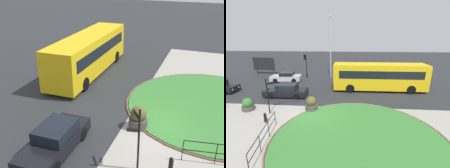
{
  "view_description": "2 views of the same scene",
  "coord_description": "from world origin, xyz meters",
  "views": [
    {
      "loc": [
        -13.01,
        -2.31,
        8.31
      ],
      "look_at": [
        2.38,
        3.51,
        1.12
      ],
      "focal_mm": 43.41,
      "sensor_mm": 36.0,
      "label": 1
    },
    {
      "loc": [
        3.0,
        -11.72,
        6.23
      ],
      "look_at": [
        1.72,
        4.48,
        1.42
      ],
      "focal_mm": 25.49,
      "sensor_mm": 36.0,
      "label": 2
    }
  ],
  "objects": [
    {
      "name": "ground",
      "position": [
        0.0,
        0.0,
        0.0
      ],
      "size": [
        120.0,
        120.0,
        0.0
      ],
      "primitive_type": "plane",
      "color": "#282B2D"
    },
    {
      "name": "sidewalk_paving",
      "position": [
        0.0,
        -2.14,
        0.01
      ],
      "size": [
        32.0,
        7.72,
        0.02
      ],
      "primitive_type": "cube",
      "color": "#9E998E",
      "rests_on": "ground"
    },
    {
      "name": "grass_island",
      "position": [
        3.62,
        -2.95,
        0.05
      ],
      "size": [
        10.89,
        10.89,
        0.1
      ],
      "primitive_type": "cylinder",
      "color": "#387A33",
      "rests_on": "ground"
    },
    {
      "name": "grass_kerb_ring",
      "position": [
        3.62,
        -2.95,
        0.06
      ],
      "size": [
        11.2,
        11.2,
        0.11
      ],
      "primitive_type": "torus",
      "color": "brown",
      "rests_on": "ground"
    },
    {
      "name": "signpost_directional",
      "position": [
        -3.67,
        0.05,
        1.76
      ],
      "size": [
        0.67,
        0.57,
        3.08
      ],
      "color": "black",
      "rests_on": "ground"
    },
    {
      "name": "bollard_foreground",
      "position": [
        -3.34,
        -1.39,
        0.39
      ],
      "size": [
        0.21,
        0.21,
        0.76
      ],
      "color": "black",
      "rests_on": "ground"
    },
    {
      "name": "bus_yellow",
      "position": [
        6.46,
        7.09,
        1.72
      ],
      "size": [
        10.81,
        2.77,
        3.2
      ],
      "rotation": [
        0.0,
        0.0,
        0.01
      ],
      "color": "yellow",
      "rests_on": "ground"
    },
    {
      "name": "car_trailing",
      "position": [
        -3.86,
        4.07,
        0.64
      ],
      "size": [
        4.56,
        1.86,
        1.4
      ],
      "rotation": [
        0.0,
        0.0,
        3.16
      ],
      "color": "black",
      "rests_on": "ground"
    },
    {
      "name": "planter_kerbside",
      "position": [
        -0.35,
        0.91,
        0.58
      ],
      "size": [
        1.06,
        1.06,
        1.28
      ],
      "color": "#47423D",
      "rests_on": "ground"
    }
  ]
}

